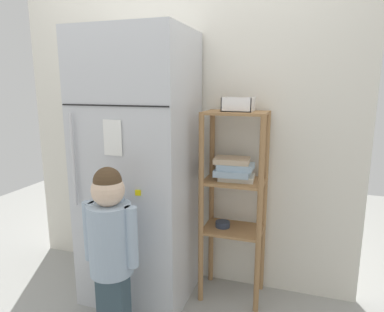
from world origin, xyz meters
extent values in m
plane|color=#999993|center=(0.00, 0.00, 0.00)|extent=(6.00, 6.00, 0.00)
cube|color=silver|center=(0.00, 0.35, 1.17)|extent=(2.59, 0.03, 2.34)
cube|color=silver|center=(-0.18, 0.02, 0.92)|extent=(0.71, 0.60, 1.84)
cube|color=black|center=(-0.18, -0.29, 1.37)|extent=(0.70, 0.01, 0.01)
cylinder|color=silver|center=(-0.47, -0.31, 1.03)|extent=(0.02, 0.02, 0.58)
cube|color=white|center=(-0.19, -0.29, 1.18)|extent=(0.12, 0.01, 0.21)
cube|color=gold|center=(-0.24, -0.29, 0.96)|extent=(0.04, 0.02, 0.04)
cube|color=#C15416|center=(-0.11, -0.29, 0.67)|extent=(0.03, 0.01, 0.03)
cube|color=yellow|center=(-0.04, -0.29, 0.86)|extent=(0.03, 0.02, 0.03)
cube|color=#384D58|center=(-0.12, -0.48, 0.22)|extent=(0.17, 0.11, 0.43)
cylinder|color=#9EB2C6|center=(-0.12, -0.48, 0.64)|extent=(0.25, 0.25, 0.41)
sphere|color=#9EB2C6|center=(-0.12, -0.40, 0.83)|extent=(0.11, 0.11, 0.11)
sphere|color=beige|center=(-0.12, -0.48, 0.92)|extent=(0.18, 0.18, 0.18)
sphere|color=#4C3823|center=(-0.12, -0.48, 0.97)|extent=(0.16, 0.16, 0.16)
cylinder|color=#9EB2C6|center=(-0.26, -0.48, 0.67)|extent=(0.07, 0.07, 0.35)
cylinder|color=#9EB2C6|center=(0.01, -0.48, 0.67)|extent=(0.07, 0.07, 0.35)
cylinder|color=#9E7247|center=(0.26, 0.03, 0.66)|extent=(0.04, 0.04, 1.32)
cylinder|color=#9E7247|center=(0.64, 0.03, 0.66)|extent=(0.04, 0.04, 1.32)
cylinder|color=#9E7247|center=(0.26, 0.30, 0.66)|extent=(0.04, 0.04, 1.32)
cylinder|color=#9E7247|center=(0.64, 0.30, 0.66)|extent=(0.04, 0.04, 1.32)
cube|color=#9E7247|center=(0.45, 0.17, 1.31)|extent=(0.40, 0.29, 0.02)
cube|color=#9E7247|center=(0.45, 0.17, 0.85)|extent=(0.40, 0.29, 0.02)
cube|color=#9E7247|center=(0.45, 0.17, 0.50)|extent=(0.40, 0.29, 0.02)
cube|color=silver|center=(0.46, 0.18, 0.88)|extent=(0.24, 0.18, 0.03)
cube|color=#99B2C6|center=(0.44, 0.15, 0.91)|extent=(0.24, 0.18, 0.04)
cube|color=#99B2C6|center=(0.46, 0.17, 0.95)|extent=(0.23, 0.17, 0.04)
cube|color=#C6AD8E|center=(0.43, 0.18, 0.99)|extent=(0.24, 0.18, 0.04)
cylinder|color=#2D384C|center=(0.38, 0.17, 0.53)|extent=(0.10, 0.10, 0.04)
cube|color=white|center=(0.46, 0.18, 1.32)|extent=(0.19, 0.17, 0.01)
cube|color=white|center=(0.46, 0.10, 1.37)|extent=(0.19, 0.01, 0.09)
cube|color=white|center=(0.46, 0.26, 1.37)|extent=(0.19, 0.01, 0.09)
cube|color=white|center=(0.37, 0.18, 1.37)|extent=(0.01, 0.17, 0.09)
cube|color=white|center=(0.56, 0.18, 1.37)|extent=(0.01, 0.17, 0.09)
sphere|color=#963B1A|center=(0.49, 0.16, 1.37)|extent=(0.08, 0.08, 0.08)
sphere|color=orange|center=(0.46, 0.21, 1.36)|extent=(0.06, 0.06, 0.06)
camera|label=1|loc=(0.87, -2.03, 1.49)|focal=31.87mm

